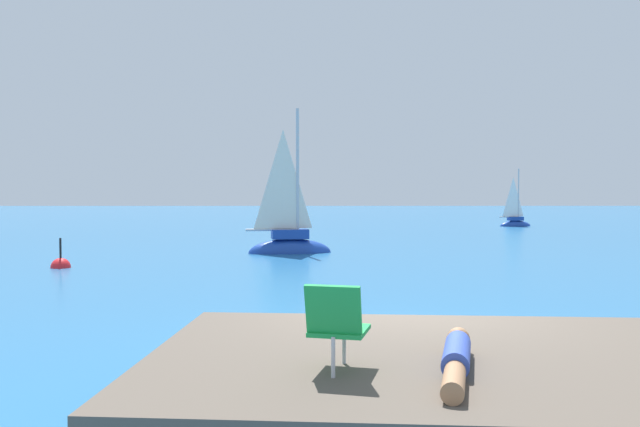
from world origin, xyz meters
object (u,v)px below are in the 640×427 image
Objects in this scene: sailboat_near at (289,244)px; marker_buoy at (61,267)px; beach_chair at (337,323)px; sailboat_far at (515,223)px; person_sunbather at (456,358)px.

sailboat_near reaches higher than marker_buoy.
beach_chair is 0.71× the size of marker_buoy.
sailboat_far is at bearing 47.34° from marker_buoy.
beach_chair reaches higher than marker_buoy.
person_sunbather is 1.11m from beach_chair.
sailboat_far is 3.39× the size of marker_buoy.
sailboat_far reaches higher than beach_chair.
marker_buoy is (-8.53, 13.11, -0.75)m from person_sunbather.
sailboat_near is 21.18m from sailboat_far.
marker_buoy is at bearing -155.30° from sailboat_near.
sailboat_far is 35.83m from person_sunbather.
marker_buoy is (-7.48, 13.16, -1.08)m from beach_chair.
sailboat_far is 36.22m from beach_chair.
marker_buoy is at bearing 43.49° from beach_chair.
sailboat_near reaches higher than person_sunbather.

